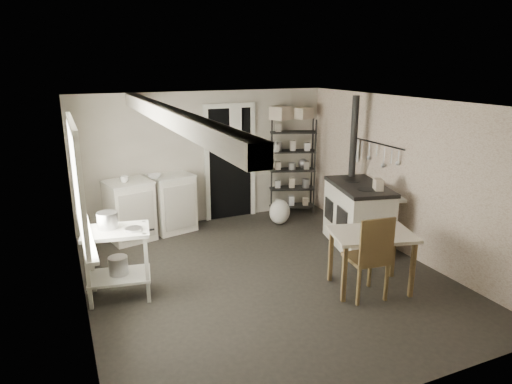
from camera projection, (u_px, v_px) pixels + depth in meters
name	position (u px, v px, depth m)	size (l,w,h in m)	color
floor	(265.00, 276.00, 6.12)	(5.00, 5.00, 0.00)	black
ceiling	(266.00, 103.00, 5.49)	(5.00, 5.00, 0.00)	white
wall_back	(206.00, 158.00, 8.00)	(4.50, 0.02, 2.30)	#B0A896
wall_front	(398.00, 275.00, 3.60)	(4.50, 0.02, 2.30)	#B0A896
wall_left	(77.00, 218.00, 4.93)	(0.02, 5.00, 2.30)	#B0A896
wall_right	(405.00, 177.00, 6.68)	(0.02, 5.00, 2.30)	#B0A896
window	(76.00, 182.00, 5.02)	(0.12, 1.76, 1.28)	silver
doorway	(230.00, 164.00, 8.19)	(0.96, 0.10, 2.08)	silver
ceiling_beam	(168.00, 116.00, 5.05)	(0.18, 5.00, 0.18)	silver
wallpaper_panel	(404.00, 177.00, 6.67)	(0.01, 5.00, 2.30)	beige
utensil_rail	(377.00, 144.00, 7.07)	(0.06, 1.20, 0.44)	#ADACAF
prep_table	(119.00, 266.00, 5.49)	(0.76, 0.55, 0.87)	silver
stockpot	(108.00, 223.00, 5.39)	(0.24, 0.24, 0.26)	#ADACAF
saucepan	(134.00, 232.00, 5.34)	(0.20, 0.20, 0.11)	#ADACAF
bucket	(118.00, 267.00, 5.52)	(0.23, 0.23, 0.25)	#ADACAF
base_cabinets	(151.00, 208.00, 7.50)	(1.48, 0.63, 0.97)	silver
mixing_bowl	(154.00, 179.00, 7.35)	(0.30, 0.30, 0.07)	silver
counter_cup	(125.00, 182.00, 7.07)	(0.13, 0.13, 0.10)	silver
shelf_rack	(292.00, 163.00, 8.52)	(0.84, 0.33, 1.77)	black
shelf_jar	(276.00, 142.00, 8.27)	(0.09, 0.09, 0.20)	silver
storage_box_a	(281.00, 106.00, 8.14)	(0.34, 0.30, 0.23)	beige
storage_box_b	(302.00, 107.00, 8.25)	(0.31, 0.28, 0.20)	beige
stove	(357.00, 219.00, 7.03)	(0.69, 1.25, 0.98)	silver
stovepipe	(354.00, 139.00, 7.22)	(0.10, 0.10, 1.30)	black
side_ledge	(382.00, 226.00, 6.76)	(0.56, 0.30, 0.87)	silver
oats_box	(378.00, 188.00, 6.59)	(0.11, 0.19, 0.28)	beige
work_table	(370.00, 260.00, 5.70)	(0.99, 0.69, 0.75)	beige
table_cup	(388.00, 230.00, 5.56)	(0.09, 0.09, 0.09)	silver
chair	(366.00, 259.00, 5.49)	(0.44, 0.46, 1.07)	brown
flour_sack	(280.00, 211.00, 8.03)	(0.37, 0.32, 0.45)	silver
floor_crock	(364.00, 257.00, 6.53)	(0.12, 0.12, 0.15)	silver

